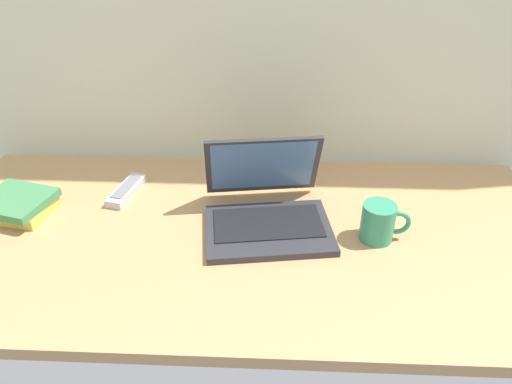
% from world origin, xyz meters
% --- Properties ---
extents(desk, '(1.60, 0.76, 0.03)m').
position_xyz_m(desk, '(0.00, 0.00, 0.01)').
color(desk, tan).
rests_on(desk, ground).
extents(laptop, '(0.34, 0.34, 0.21)m').
position_xyz_m(laptop, '(0.06, 0.05, 0.07)').
color(laptop, '#2D2D33').
rests_on(laptop, desk).
extents(coffee_mug, '(0.12, 0.08, 0.10)m').
position_xyz_m(coffee_mug, '(0.33, -0.01, 0.08)').
color(coffee_mug, '#338C66').
rests_on(coffee_mug, desk).
extents(remote_control_near, '(0.08, 0.17, 0.02)m').
position_xyz_m(remote_control_near, '(-0.34, 0.16, 0.04)').
color(remote_control_near, '#B7B7B7').
rests_on(remote_control_near, desk).
extents(book_stack, '(0.20, 0.19, 0.05)m').
position_xyz_m(book_stack, '(-0.60, 0.06, 0.06)').
color(book_stack, '#D8BF4C').
rests_on(book_stack, desk).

